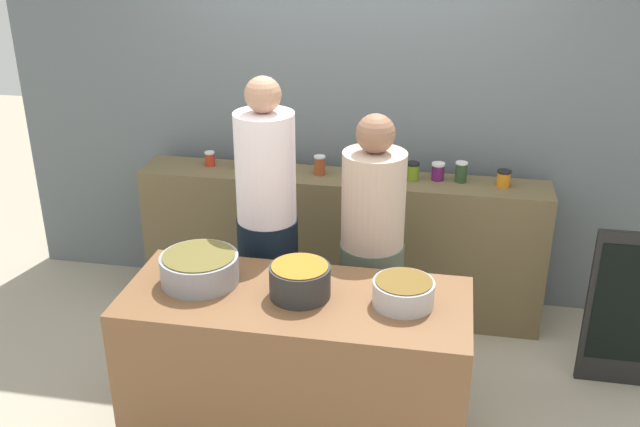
# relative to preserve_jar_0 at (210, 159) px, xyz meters

# --- Properties ---
(ground) EXTENTS (12.00, 12.00, 0.00)m
(ground) POSITION_rel_preserve_jar_0_xyz_m (0.91, -1.14, -1.04)
(ground) COLOR #A89E89
(storefront_wall) EXTENTS (4.80, 0.12, 3.00)m
(storefront_wall) POSITION_rel_preserve_jar_0_xyz_m (0.91, 0.31, 0.46)
(storefront_wall) COLOR slate
(storefront_wall) RESTS_ON ground
(display_shelf) EXTENTS (2.70, 0.36, 0.99)m
(display_shelf) POSITION_rel_preserve_jar_0_xyz_m (0.91, -0.04, -0.54)
(display_shelf) COLOR brown
(display_shelf) RESTS_ON ground
(prep_table) EXTENTS (1.70, 0.70, 0.89)m
(prep_table) POSITION_rel_preserve_jar_0_xyz_m (0.91, -1.44, -0.59)
(prep_table) COLOR brown
(prep_table) RESTS_ON ground
(preserve_jar_0) EXTENTS (0.07, 0.07, 0.10)m
(preserve_jar_0) POSITION_rel_preserve_jar_0_xyz_m (0.00, 0.00, 0.00)
(preserve_jar_0) COLOR red
(preserve_jar_0) RESTS_ON display_shelf
(preserve_jar_1) EXTENTS (0.08, 0.08, 0.10)m
(preserve_jar_1) POSITION_rel_preserve_jar_0_xyz_m (0.22, -0.00, 0.00)
(preserve_jar_1) COLOR brown
(preserve_jar_1) RESTS_ON display_shelf
(preserve_jar_2) EXTENTS (0.09, 0.09, 0.13)m
(preserve_jar_2) POSITION_rel_preserve_jar_0_xyz_m (0.47, -0.05, 0.01)
(preserve_jar_2) COLOR yellow
(preserve_jar_2) RESTS_ON display_shelf
(preserve_jar_3) EXTENTS (0.07, 0.07, 0.13)m
(preserve_jar_3) POSITION_rel_preserve_jar_0_xyz_m (0.76, -0.03, 0.02)
(preserve_jar_3) COLOR #994222
(preserve_jar_3) RESTS_ON display_shelf
(preserve_jar_4) EXTENTS (0.08, 0.08, 0.11)m
(preserve_jar_4) POSITION_rel_preserve_jar_0_xyz_m (1.06, -0.06, 0.01)
(preserve_jar_4) COLOR #4D1057
(preserve_jar_4) RESTS_ON display_shelf
(preserve_jar_5) EXTENTS (0.07, 0.07, 0.12)m
(preserve_jar_5) POSITION_rel_preserve_jar_0_xyz_m (1.24, -0.00, 0.01)
(preserve_jar_5) COLOR #552A46
(preserve_jar_5) RESTS_ON display_shelf
(preserve_jar_6) EXTENTS (0.08, 0.08, 0.12)m
(preserve_jar_6) POSITION_rel_preserve_jar_0_xyz_m (1.37, -0.01, 0.01)
(preserve_jar_6) COLOR olive
(preserve_jar_6) RESTS_ON display_shelf
(preserve_jar_7) EXTENTS (0.08, 0.08, 0.11)m
(preserve_jar_7) POSITION_rel_preserve_jar_0_xyz_m (1.53, 0.02, 0.01)
(preserve_jar_7) COLOR #561851
(preserve_jar_7) RESTS_ON display_shelf
(preserve_jar_8) EXTENTS (0.08, 0.08, 0.13)m
(preserve_jar_8) POSITION_rel_preserve_jar_0_xyz_m (1.68, 0.01, 0.02)
(preserve_jar_8) COLOR #284327
(preserve_jar_8) RESTS_ON display_shelf
(preserve_jar_9) EXTENTS (0.09, 0.09, 0.11)m
(preserve_jar_9) POSITION_rel_preserve_jar_0_xyz_m (1.94, -0.02, 0.00)
(preserve_jar_9) COLOR orange
(preserve_jar_9) RESTS_ON display_shelf
(cooking_pot_left) EXTENTS (0.39, 0.39, 0.15)m
(cooking_pot_left) POSITION_rel_preserve_jar_0_xyz_m (0.41, -1.39, -0.07)
(cooking_pot_left) COLOR gray
(cooking_pot_left) RESTS_ON prep_table
(cooking_pot_center) EXTENTS (0.30, 0.30, 0.16)m
(cooking_pot_center) POSITION_rel_preserve_jar_0_xyz_m (0.93, -1.43, -0.06)
(cooking_pot_center) COLOR #2D2D2D
(cooking_pot_center) RESTS_ON prep_table
(cooking_pot_right) EXTENTS (0.29, 0.29, 0.13)m
(cooking_pot_right) POSITION_rel_preserve_jar_0_xyz_m (1.43, -1.42, -0.08)
(cooking_pot_right) COLOR #B7B7BC
(cooking_pot_right) RESTS_ON prep_table
(cook_with_tongs) EXTENTS (0.35, 0.35, 1.82)m
(cook_with_tongs) POSITION_rel_preserve_jar_0_xyz_m (0.61, -0.83, -0.21)
(cook_with_tongs) COLOR black
(cook_with_tongs) RESTS_ON ground
(cook_in_cap) EXTENTS (0.37, 0.37, 1.64)m
(cook_in_cap) POSITION_rel_preserve_jar_0_xyz_m (1.20, -0.78, -0.30)
(cook_in_cap) COLOR #516050
(cook_in_cap) RESTS_ON ground
(chalkboard_sign) EXTENTS (0.46, 0.05, 0.99)m
(chalkboard_sign) POSITION_rel_preserve_jar_0_xyz_m (2.66, -0.58, -0.54)
(chalkboard_sign) COLOR black
(chalkboard_sign) RESTS_ON ground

